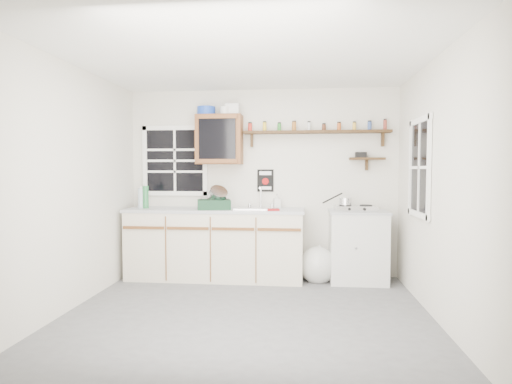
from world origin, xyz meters
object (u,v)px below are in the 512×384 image
(right_cabinet, at_px, (358,246))
(hotplate, at_px, (356,208))
(upper_cabinet, at_px, (219,140))
(dish_rack, at_px, (215,201))
(main_cabinet, at_px, (215,243))
(spice_shelf, at_px, (316,131))

(right_cabinet, bearing_deg, hotplate, -150.91)
(upper_cabinet, height_order, dish_rack, upper_cabinet)
(main_cabinet, relative_size, dish_rack, 4.84)
(right_cabinet, relative_size, hotplate, 1.73)
(upper_cabinet, xyz_separation_m, spice_shelf, (1.27, 0.07, 0.10))
(right_cabinet, distance_m, dish_rack, 1.91)
(spice_shelf, bearing_deg, main_cabinet, -170.73)
(spice_shelf, bearing_deg, hotplate, -22.83)
(right_cabinet, distance_m, upper_cabinet, 2.26)
(upper_cabinet, distance_m, hotplate, 1.98)
(spice_shelf, bearing_deg, right_cabinet, -19.53)
(main_cabinet, bearing_deg, dish_rack, -78.25)
(right_cabinet, bearing_deg, spice_shelf, 160.47)
(main_cabinet, height_order, upper_cabinet, upper_cabinet)
(spice_shelf, xyz_separation_m, dish_rack, (-1.29, -0.30, -0.91))
(dish_rack, bearing_deg, main_cabinet, 87.66)
(spice_shelf, bearing_deg, dish_rack, -166.82)
(right_cabinet, height_order, hotplate, hotplate)
(main_cabinet, bearing_deg, hotplate, 0.17)
(dish_rack, bearing_deg, hotplate, -11.08)
(main_cabinet, xyz_separation_m, spice_shelf, (1.31, 0.21, 1.47))
(hotplate, bearing_deg, right_cabinet, 26.36)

